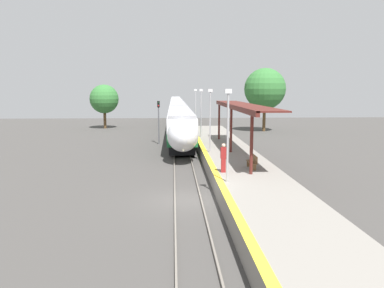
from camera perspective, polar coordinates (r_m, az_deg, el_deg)
name	(u,v)px	position (r m, az deg, el deg)	size (l,w,h in m)	color
ground_plane	(188,200)	(21.06, -0.65, -8.51)	(120.00, 120.00, 0.00)	#423F3D
rail_left	(175,199)	(21.03, -2.63, -8.33)	(0.08, 90.00, 0.15)	slate
rail_right	(201,198)	(21.08, 1.33, -8.28)	(0.08, 90.00, 0.15)	slate
train	(177,109)	(74.40, -2.28, 5.33)	(2.75, 91.03, 3.83)	black
platform_right	(256,190)	(21.41, 9.72, -6.93)	(4.45, 64.00, 1.03)	gray
platform_bench	(253,161)	(24.46, 9.24, -2.63)	(0.44, 1.59, 0.89)	brown
person_waiting	(223,157)	(23.07, 4.82, -2.02)	(0.36, 0.24, 1.80)	maroon
railway_signal	(159,118)	(41.89, -5.11, 3.95)	(0.28, 0.28, 4.82)	#59595E
lamppost_near	(228,129)	(20.45, 5.48, 2.28)	(0.36, 0.20, 5.10)	#9E9EA3
lamppost_mid	(210,116)	(30.22, 2.77, 4.26)	(0.36, 0.20, 5.10)	#9E9EA3
lamppost_far	(201,110)	(40.05, 1.38, 5.27)	(0.36, 0.20, 5.10)	#9E9EA3
lamppost_farthest	(196,106)	(49.91, 0.54, 5.88)	(0.36, 0.20, 5.10)	#9E9EA3
station_canopy	(239,107)	(30.38, 7.12, 5.59)	(2.02, 18.96, 3.90)	#511E19
background_tree_left	(104,99)	(60.29, -13.23, 6.68)	(4.47, 4.47, 6.84)	brown
background_tree_right	(265,89)	(55.59, 11.05, 8.23)	(5.97, 5.97, 9.15)	brown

